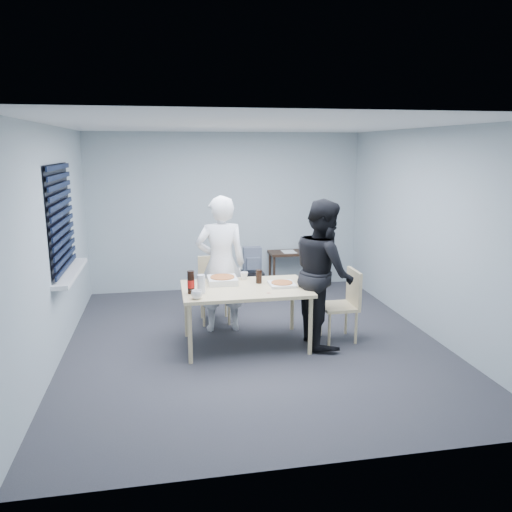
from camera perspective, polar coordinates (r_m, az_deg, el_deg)
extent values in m
plane|color=#313036|center=(6.26, -0.25, -9.78)|extent=(5.00, 5.00, 0.00)
plane|color=white|center=(5.81, -0.28, 14.72)|extent=(5.00, 5.00, 0.00)
plane|color=#A9B7BA|center=(8.34, -3.35, 5.02)|extent=(4.50, 0.00, 4.50)
plane|color=#A9B7BA|center=(3.54, 7.02, -5.16)|extent=(4.50, 0.00, 4.50)
plane|color=#A9B7BA|center=(5.93, -22.18, 1.14)|extent=(0.00, 5.00, 5.00)
plane|color=#A9B7BA|center=(6.67, 19.13, 2.53)|extent=(0.00, 5.00, 5.00)
plane|color=black|center=(6.28, -21.52, 4.08)|extent=(0.00, 1.30, 1.30)
cube|color=black|center=(6.27, -21.25, 4.10)|extent=(0.04, 1.30, 1.25)
cube|color=silver|center=(6.39, -20.39, -1.79)|extent=(0.18, 1.42, 0.05)
cube|color=beige|center=(5.95, -1.22, -3.77)|extent=(1.50, 0.95, 0.04)
cylinder|color=beige|center=(5.60, -7.55, -8.84)|extent=(0.05, 0.05, 0.69)
cylinder|color=beige|center=(6.38, -7.97, -6.18)|extent=(0.05, 0.05, 0.69)
cylinder|color=beige|center=(5.82, 6.24, -7.96)|extent=(0.05, 0.05, 0.69)
cylinder|color=beige|center=(6.58, 4.16, -5.53)|extent=(0.05, 0.05, 0.69)
cube|color=beige|center=(6.85, -4.72, -4.06)|extent=(0.42, 0.42, 0.04)
cube|color=beige|center=(6.97, -4.92, -1.73)|extent=(0.42, 0.04, 0.44)
cylinder|color=beige|center=(6.74, -5.98, -6.36)|extent=(0.03, 0.03, 0.41)
cylinder|color=beige|center=(7.06, -6.21, -5.49)|extent=(0.03, 0.03, 0.41)
cylinder|color=beige|center=(6.77, -3.10, -6.22)|extent=(0.03, 0.03, 0.41)
cylinder|color=beige|center=(7.09, -3.46, -5.36)|extent=(0.03, 0.03, 0.41)
cube|color=beige|center=(6.27, 9.42, -5.74)|extent=(0.42, 0.42, 0.04)
cube|color=beige|center=(6.27, 11.13, -3.52)|extent=(0.04, 0.42, 0.44)
cylinder|color=beige|center=(6.14, 8.38, -8.33)|extent=(0.03, 0.03, 0.41)
cylinder|color=beige|center=(6.44, 7.40, -7.29)|extent=(0.03, 0.03, 0.41)
cylinder|color=beige|center=(6.26, 11.36, -8.05)|extent=(0.03, 0.03, 0.41)
cylinder|color=beige|center=(6.55, 10.25, -7.06)|extent=(0.03, 0.03, 0.41)
imported|color=white|center=(6.43, -4.03, -0.93)|extent=(0.65, 0.42, 1.77)
imported|color=black|center=(6.04, 7.69, -1.89)|extent=(0.47, 0.86, 1.77)
cube|color=#392619|center=(8.47, 4.73, 0.40)|extent=(0.95, 0.42, 0.04)
cylinder|color=#392619|center=(8.28, 2.09, -2.11)|extent=(0.04, 0.04, 0.59)
cylinder|color=#392619|center=(8.60, 1.59, -1.55)|extent=(0.04, 0.04, 0.59)
cylinder|color=#392619|center=(8.50, 7.82, -1.82)|extent=(0.04, 0.04, 0.59)
cylinder|color=#392619|center=(8.82, 7.13, -1.29)|extent=(0.04, 0.04, 0.59)
cube|color=black|center=(7.78, -0.44, -1.91)|extent=(0.33, 0.33, 0.04)
cylinder|color=black|center=(7.70, -1.20, -3.86)|extent=(0.04, 0.04, 0.43)
cylinder|color=black|center=(7.94, -1.50, -3.35)|extent=(0.04, 0.04, 0.43)
cylinder|color=black|center=(7.74, 0.65, -3.76)|extent=(0.04, 0.04, 0.43)
cylinder|color=black|center=(7.98, 0.30, -3.26)|extent=(0.04, 0.04, 0.43)
cube|color=slate|center=(7.73, -0.44, -0.38)|extent=(0.28, 0.15, 0.39)
cube|color=slate|center=(7.64, -0.31, -0.89)|extent=(0.20, 0.06, 0.19)
cube|color=white|center=(6.12, -3.86, -2.96)|extent=(0.35, 0.35, 0.04)
cube|color=white|center=(6.11, -3.86, -2.63)|extent=(0.35, 0.35, 0.04)
cylinder|color=#CC7F38|center=(6.10, -3.86, -2.40)|extent=(0.30, 0.30, 0.01)
cube|color=white|center=(6.01, 2.98, -3.25)|extent=(0.30, 0.30, 0.03)
cylinder|color=#CC7F38|center=(6.01, 2.98, -3.05)|extent=(0.26, 0.26, 0.01)
imported|color=white|center=(5.52, -6.77, -4.40)|extent=(0.17, 0.17, 0.10)
imported|color=white|center=(6.28, -1.38, -2.28)|extent=(0.10, 0.10, 0.09)
cylinder|color=black|center=(6.10, 0.33, -2.36)|extent=(0.08, 0.08, 0.17)
cylinder|color=black|center=(5.70, -7.45, -2.99)|extent=(0.08, 0.08, 0.26)
cylinder|color=red|center=(5.71, -7.44, -3.16)|extent=(0.08, 0.08, 0.09)
cylinder|color=silver|center=(5.71, -6.28, -3.20)|extent=(0.09, 0.09, 0.21)
torus|color=red|center=(5.70, 1.45, -4.26)|extent=(0.06, 0.06, 0.00)
cube|color=white|center=(8.42, 3.76, 0.50)|extent=(0.25, 0.31, 0.00)
cube|color=black|center=(8.55, 6.09, 0.86)|extent=(0.18, 0.16, 0.07)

